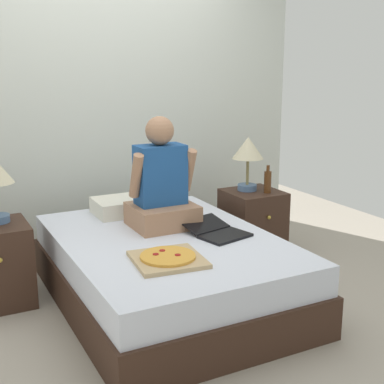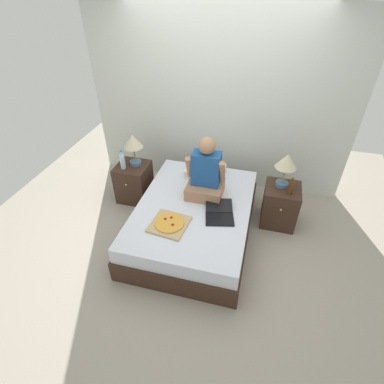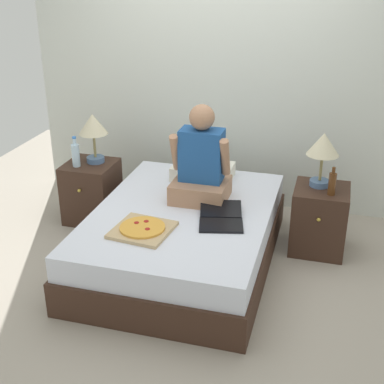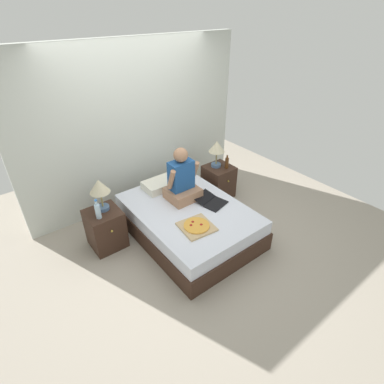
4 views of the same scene
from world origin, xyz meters
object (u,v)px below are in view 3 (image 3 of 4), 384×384
(pizza_box, at_px, (142,229))
(person_seated, at_px, (201,166))
(lamp_on_right_nightstand, at_px, (323,148))
(beer_bottle, at_px, (332,183))
(laptop, at_px, (221,220))
(water_bottle, at_px, (76,154))
(nightstand_right, at_px, (319,219))
(bed, at_px, (183,237))
(lamp_on_left_nightstand, at_px, (93,128))
(nightstand_left, at_px, (92,192))

(pizza_box, bearing_deg, person_seated, 68.58)
(lamp_on_right_nightstand, relative_size, beer_bottle, 1.96)
(laptop, bearing_deg, water_bottle, 159.81)
(lamp_on_right_nightstand, height_order, person_seated, person_seated)
(nightstand_right, bearing_deg, lamp_on_right_nightstand, 120.93)
(bed, relative_size, pizza_box, 4.34)
(laptop, relative_size, pizza_box, 1.08)
(bed, height_order, laptop, laptop)
(bed, distance_m, lamp_on_left_nightstand, 1.31)
(pizza_box, bearing_deg, nightstand_right, 37.07)
(laptop, bearing_deg, nightstand_right, 41.62)
(lamp_on_right_nightstand, relative_size, person_seated, 0.58)
(lamp_on_left_nightstand, xyz_separation_m, nightstand_right, (2.02, -0.05, -0.60))
(lamp_on_left_nightstand, height_order, lamp_on_right_nightstand, same)
(water_bottle, distance_m, laptop, 1.55)
(water_bottle, bearing_deg, lamp_on_left_nightstand, 49.40)
(water_bottle, height_order, beer_bottle, water_bottle)
(lamp_on_left_nightstand, distance_m, person_seated, 1.12)
(beer_bottle, height_order, laptop, beer_bottle)
(bed, height_order, pizza_box, pizza_box)
(lamp_on_left_nightstand, bearing_deg, nightstand_left, -128.63)
(water_bottle, height_order, person_seated, person_seated)
(nightstand_left, height_order, pizza_box, nightstand_left)
(laptop, xyz_separation_m, pizza_box, (-0.51, -0.29, -0.00))
(lamp_on_right_nightstand, relative_size, pizza_box, 1.02)
(nightstand_left, distance_m, nightstand_right, 2.06)
(lamp_on_left_nightstand, distance_m, lamp_on_right_nightstand, 1.99)
(lamp_on_right_nightstand, bearing_deg, beer_bottle, -56.31)
(lamp_on_right_nightstand, xyz_separation_m, laptop, (-0.67, -0.67, -0.40))
(person_seated, bearing_deg, laptop, -55.56)
(water_bottle, distance_m, pizza_box, 1.26)
(lamp_on_right_nightstand, height_order, laptop, lamp_on_right_nightstand)
(bed, relative_size, person_seated, 2.45)
(nightstand_left, height_order, nightstand_right, same)
(bed, relative_size, beer_bottle, 8.32)
(nightstand_left, bearing_deg, bed, -26.11)
(bed, xyz_separation_m, laptop, (0.33, -0.12, 0.26))
(nightstand_left, bearing_deg, lamp_on_left_nightstand, 51.37)
(water_bottle, bearing_deg, bed, -20.50)
(nightstand_right, bearing_deg, person_seated, -165.14)
(water_bottle, distance_m, person_seated, 1.20)
(water_bottle, bearing_deg, pizza_box, -41.56)
(lamp_on_right_nightstand, bearing_deg, nightstand_left, -178.59)
(nightstand_left, xyz_separation_m, person_seated, (1.11, -0.25, 0.47))
(lamp_on_left_nightstand, bearing_deg, beer_bottle, -4.10)
(lamp_on_left_nightstand, relative_size, person_seated, 0.58)
(nightstand_left, xyz_separation_m, beer_bottle, (2.13, -0.10, 0.37))
(beer_bottle, relative_size, laptop, 0.48)
(nightstand_left, relative_size, water_bottle, 2.02)
(water_bottle, xyz_separation_m, pizza_box, (0.93, -0.82, -0.19))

